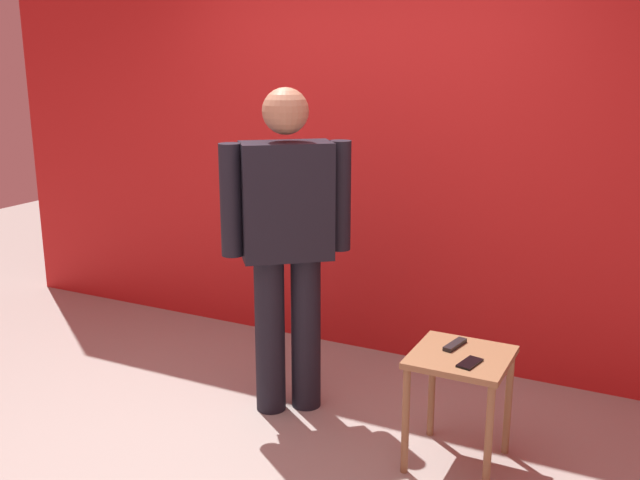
{
  "coord_description": "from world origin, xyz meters",
  "views": [
    {
      "loc": [
        1.82,
        -2.71,
        1.95
      ],
      "look_at": [
        0.19,
        0.55,
        1.01
      ],
      "focal_mm": 40.67,
      "sensor_mm": 36.0,
      "label": 1
    }
  ],
  "objects": [
    {
      "name": "tv_remote",
      "position": [
        0.94,
        0.51,
        0.58
      ],
      "size": [
        0.08,
        0.18,
        0.02
      ],
      "primitive_type": "cube",
      "rotation": [
        0.0,
        0.0,
        -0.19
      ],
      "color": "black",
      "rests_on": "side_table"
    },
    {
      "name": "back_wall_red",
      "position": [
        0.0,
        1.61,
        1.69
      ],
      "size": [
        5.91,
        0.12,
        3.38
      ],
      "primitive_type": "cube",
      "color": "red",
      "rests_on": "ground_plane"
    },
    {
      "name": "side_table",
      "position": [
        0.99,
        0.44,
        0.47
      ],
      "size": [
        0.45,
        0.45,
        0.57
      ],
      "color": "olive",
      "rests_on": "ground_plane"
    },
    {
      "name": "cell_phone",
      "position": [
        1.06,
        0.35,
        0.58
      ],
      "size": [
        0.1,
        0.16,
        0.01
      ],
      "primitive_type": "cube",
      "rotation": [
        0.0,
        0.0,
        -0.2
      ],
      "color": "black",
      "rests_on": "side_table"
    },
    {
      "name": "ground_plane",
      "position": [
        0.0,
        0.0,
        0.0
      ],
      "size": [
        12.0,
        12.0,
        0.0
      ],
      "primitive_type": "plane",
      "color": "#9E9991"
    },
    {
      "name": "standing_person",
      "position": [
        -0.02,
        0.57,
        1.0
      ],
      "size": [
        0.62,
        0.53,
        1.79
      ],
      "color": "black",
      "rests_on": "ground_plane"
    }
  ]
}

